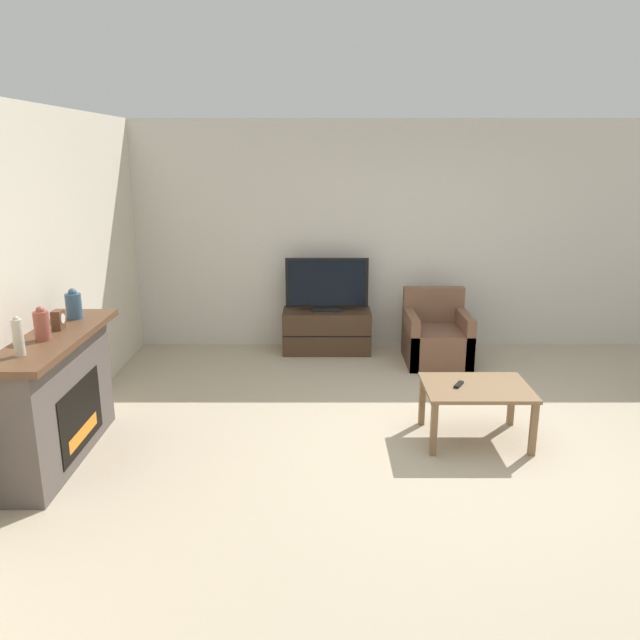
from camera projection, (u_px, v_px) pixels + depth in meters
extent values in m
plane|color=tan|center=(466.00, 437.00, 5.27)|extent=(24.00, 24.00, 0.00)
cube|color=beige|center=(424.00, 236.00, 7.47)|extent=(12.00, 0.06, 2.70)
cube|color=beige|center=(39.00, 280.00, 4.93)|extent=(0.06, 12.00, 2.70)
cube|color=#564C47|center=(58.00, 401.00, 4.79)|extent=(0.36, 1.48, 0.96)
cube|color=black|center=(84.00, 415.00, 4.82)|extent=(0.01, 0.82, 0.53)
cube|color=orange|center=(86.00, 432.00, 4.86)|extent=(0.01, 0.57, 0.11)
cube|color=brown|center=(55.00, 338.00, 4.66)|extent=(0.48, 1.60, 0.05)
cylinder|color=beige|center=(21.00, 337.00, 4.16)|extent=(0.07, 0.07, 0.25)
sphere|color=beige|center=(19.00, 318.00, 4.12)|extent=(0.04, 0.04, 0.04)
cylinder|color=#994C3D|center=(45.00, 325.00, 4.51)|extent=(0.11, 0.11, 0.21)
sphere|color=#994C3D|center=(43.00, 310.00, 4.48)|extent=(0.06, 0.06, 0.06)
cylinder|color=#385670|center=(76.00, 306.00, 5.09)|extent=(0.13, 0.13, 0.21)
sphere|color=#385670|center=(75.00, 292.00, 5.06)|extent=(0.07, 0.07, 0.07)
cube|color=brown|center=(61.00, 320.00, 4.79)|extent=(0.07, 0.11, 0.15)
cylinder|color=white|center=(66.00, 318.00, 4.79)|extent=(0.00, 0.08, 0.08)
cube|color=#422D1E|center=(329.00, 331.00, 7.47)|extent=(1.04, 0.47, 0.51)
cube|color=black|center=(329.00, 337.00, 7.24)|extent=(1.02, 0.01, 0.01)
cube|color=black|center=(329.00, 309.00, 7.39)|extent=(0.34, 0.18, 0.04)
cube|color=black|center=(329.00, 283.00, 7.31)|extent=(0.97, 0.03, 0.59)
cube|color=black|center=(329.00, 283.00, 7.30)|extent=(0.89, 0.01, 0.53)
cube|color=brown|center=(439.00, 346.00, 7.08)|extent=(0.70, 0.76, 0.40)
cube|color=brown|center=(436.00, 305.00, 7.27)|extent=(0.70, 0.14, 0.41)
cube|color=brown|center=(413.00, 338.00, 7.05)|extent=(0.10, 0.76, 0.58)
cube|color=brown|center=(466.00, 338.00, 7.05)|extent=(0.10, 0.76, 0.58)
cube|color=brown|center=(479.00, 388.00, 5.11)|extent=(0.86, 0.66, 0.03)
cube|color=brown|center=(436.00, 429.00, 4.90)|extent=(0.05, 0.05, 0.44)
cube|color=brown|center=(536.00, 430.00, 4.90)|extent=(0.05, 0.05, 0.44)
cube|color=brown|center=(424.00, 401.00, 5.46)|extent=(0.05, 0.05, 0.44)
cube|color=brown|center=(514.00, 401.00, 5.45)|extent=(0.05, 0.05, 0.44)
cube|color=black|center=(461.00, 385.00, 5.11)|extent=(0.11, 0.15, 0.02)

